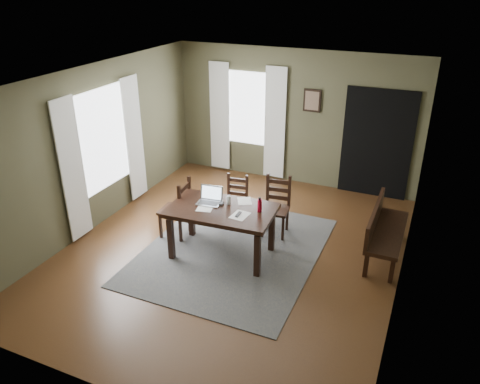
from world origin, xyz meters
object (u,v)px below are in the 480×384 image
at_px(dining_table, 222,214).
at_px(chair_end, 177,209).
at_px(chair_back_left, 236,201).
at_px(chair_back_right, 276,207).
at_px(laptop, 210,198).
at_px(bench, 383,228).
at_px(water_bottle, 260,205).

bearing_deg(dining_table, chair_end, 162.20).
bearing_deg(chair_back_left, chair_back_right, -8.27).
bearing_deg(laptop, chair_end, 164.77).
bearing_deg(chair_back_right, dining_table, -125.53).
bearing_deg(bench, chair_back_left, 88.79).
distance_m(dining_table, bench, 2.44).
distance_m(chair_end, water_bottle, 1.53).
distance_m(chair_back_right, water_bottle, 0.93).
xyz_separation_m(bench, water_bottle, (-1.70, -0.79, 0.41)).
xyz_separation_m(chair_back_right, bench, (1.72, -0.04, 0.01)).
bearing_deg(chair_back_right, chair_back_left, 172.34).
xyz_separation_m(dining_table, bench, (2.25, 0.93, -0.21)).
relative_size(chair_end, chair_back_right, 1.02).
height_order(chair_back_right, bench, chair_back_right).
bearing_deg(dining_table, bench, 18.46).
bearing_deg(bench, water_bottle, 115.02).
distance_m(dining_table, chair_back_left, 1.04).
bearing_deg(water_bottle, chair_end, 176.42).
xyz_separation_m(chair_end, water_bottle, (1.47, -0.09, 0.41)).
bearing_deg(chair_end, chair_back_right, 112.36).
distance_m(chair_back_left, chair_back_right, 0.74).
distance_m(chair_back_left, bench, 2.46).
height_order(laptop, water_bottle, laptop).
bearing_deg(chair_back_right, water_bottle, -95.13).
xyz_separation_m(dining_table, chair_end, (-0.91, 0.23, -0.21)).
bearing_deg(laptop, chair_back_right, 40.87).
relative_size(dining_table, laptop, 4.27).
bearing_deg(bench, chair_back_right, 88.63).
height_order(chair_back_right, water_bottle, water_bottle).
height_order(bench, water_bottle, water_bottle).
relative_size(dining_table, chair_back_right, 1.67).
height_order(chair_end, laptop, laptop).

